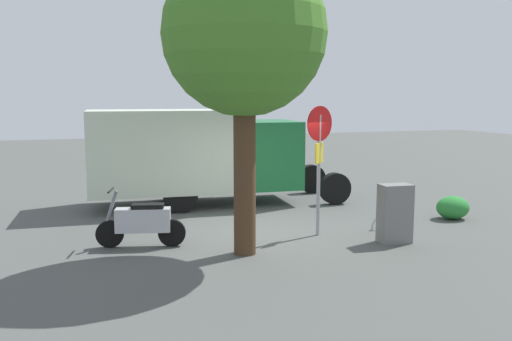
{
  "coord_description": "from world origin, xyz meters",
  "views": [
    {
      "loc": [
        3.99,
        11.47,
        3.05
      ],
      "look_at": [
        0.11,
        0.07,
        1.41
      ],
      "focal_mm": 38.25,
      "sensor_mm": 36.0,
      "label": 1
    }
  ],
  "objects_px": {
    "street_tree": "(244,36)",
    "utility_cabinet": "(395,214)",
    "bike_rack_hoop": "(386,229)",
    "motorcycle": "(142,222)",
    "stop_sign": "(319,150)",
    "box_truck_near": "(197,151)"
  },
  "relations": [
    {
      "from": "bike_rack_hoop",
      "to": "stop_sign",
      "type": "bearing_deg",
      "value": 1.05
    },
    {
      "from": "box_truck_near",
      "to": "stop_sign",
      "type": "xyz_separation_m",
      "value": [
        -1.74,
        4.25,
        0.37
      ]
    },
    {
      "from": "motorcycle",
      "to": "bike_rack_hoop",
      "type": "distance_m",
      "value": 5.58
    },
    {
      "from": "motorcycle",
      "to": "stop_sign",
      "type": "relative_size",
      "value": 0.62
    },
    {
      "from": "stop_sign",
      "to": "utility_cabinet",
      "type": "distance_m",
      "value": 2.09
    },
    {
      "from": "box_truck_near",
      "to": "stop_sign",
      "type": "bearing_deg",
      "value": -63.78
    },
    {
      "from": "motorcycle",
      "to": "utility_cabinet",
      "type": "distance_m",
      "value": 5.23
    },
    {
      "from": "street_tree",
      "to": "bike_rack_hoop",
      "type": "xyz_separation_m",
      "value": [
        -3.73,
        -0.87,
        -4.16
      ]
    },
    {
      "from": "box_truck_near",
      "to": "utility_cabinet",
      "type": "bearing_deg",
      "value": -56.61
    },
    {
      "from": "street_tree",
      "to": "utility_cabinet",
      "type": "height_order",
      "value": "street_tree"
    },
    {
      "from": "motorcycle",
      "to": "utility_cabinet",
      "type": "bearing_deg",
      "value": 179.12
    },
    {
      "from": "motorcycle",
      "to": "stop_sign",
      "type": "xyz_separation_m",
      "value": [
        -3.79,
        0.3,
        1.37
      ]
    },
    {
      "from": "motorcycle",
      "to": "stop_sign",
      "type": "bearing_deg",
      "value": -170.27
    },
    {
      "from": "box_truck_near",
      "to": "stop_sign",
      "type": "relative_size",
      "value": 2.57
    },
    {
      "from": "street_tree",
      "to": "bike_rack_hoop",
      "type": "bearing_deg",
      "value": -166.9
    },
    {
      "from": "street_tree",
      "to": "utility_cabinet",
      "type": "bearing_deg",
      "value": 175.91
    },
    {
      "from": "motorcycle",
      "to": "utility_cabinet",
      "type": "xyz_separation_m",
      "value": [
        -5.05,
        1.37,
        0.1
      ]
    },
    {
      "from": "box_truck_near",
      "to": "stop_sign",
      "type": "height_order",
      "value": "stop_sign"
    },
    {
      "from": "motorcycle",
      "to": "stop_sign",
      "type": "height_order",
      "value": "stop_sign"
    },
    {
      "from": "motorcycle",
      "to": "bike_rack_hoop",
      "type": "xyz_separation_m",
      "value": [
        -5.55,
        0.27,
        -0.52
      ]
    },
    {
      "from": "motorcycle",
      "to": "stop_sign",
      "type": "distance_m",
      "value": 4.04
    },
    {
      "from": "motorcycle",
      "to": "utility_cabinet",
      "type": "relative_size",
      "value": 1.44
    }
  ]
}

